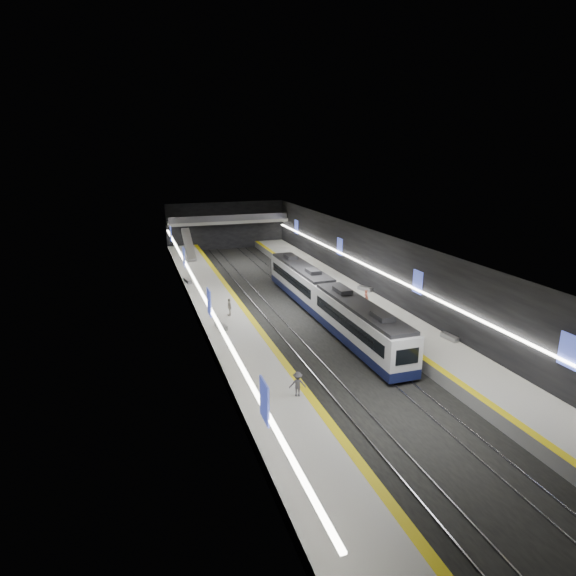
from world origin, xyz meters
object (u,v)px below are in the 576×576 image
object	(u,v)px
passenger_left_a	(229,307)
passenger_left_b	(298,384)
bench_right_far	(365,289)
bench_left_far	(188,281)
escalator	(189,244)
bench_left_near	(221,326)
bench_right_near	(450,337)
passenger_right_a	(366,298)
train	(326,299)

from	to	relation	value
passenger_left_a	passenger_left_b	xyz separation A→B (m)	(1.05, -17.04, -0.02)
bench_right_far	passenger_left_a	xyz separation A→B (m)	(-16.47, -3.54, 0.65)
bench_left_far	escalator	bearing A→B (deg)	71.88
escalator	bench_left_near	distance (m)	31.29
bench_left_far	bench_right_near	distance (m)	31.65
bench_right_far	passenger_left_b	distance (m)	25.72
bench_left_near	passenger_right_a	world-z (taller)	passenger_right_a
train	bench_left_near	xyz separation A→B (m)	(-11.04, -1.77, -0.98)
passenger_right_a	passenger_left_a	world-z (taller)	passenger_right_a
escalator	bench_left_far	world-z (taller)	escalator
train	passenger_left_b	size ratio (longest dim) A/B	17.68
escalator	passenger_left_a	world-z (taller)	escalator
escalator	passenger_right_a	bearing A→B (deg)	-64.35
passenger_left_a	bench_left_near	bearing A→B (deg)	-27.40
train	escalator	xyz separation A→B (m)	(-10.00, 29.45, 0.70)
bench_left_far	passenger_right_a	world-z (taller)	passenger_right_a
passenger_right_a	passenger_left_b	xyz separation A→B (m)	(-12.84, -15.29, -0.05)
passenger_left_b	bench_left_far	bearing A→B (deg)	-71.13
escalator	passenger_right_a	world-z (taller)	escalator
bench_left_near	bench_left_far	xyz separation A→B (m)	(-0.96, 16.58, 0.01)
bench_left_far	passenger_left_b	xyz separation A→B (m)	(3.45, -30.40, 0.63)
bench_left_far	passenger_left_b	distance (m)	30.60
bench_right_far	passenger_right_a	distance (m)	5.93
train	bench_left_far	world-z (taller)	train
bench_right_near	bench_left_near	bearing A→B (deg)	146.64
escalator	bench_right_near	bearing A→B (deg)	-66.95
passenger_left_a	bench_left_far	bearing A→B (deg)	-173.05
bench_left_near	bench_left_far	distance (m)	16.61
train	bench_right_far	size ratio (longest dim) A/B	16.26
passenger_left_b	escalator	bearing A→B (deg)	-75.76
train	bench_right_near	size ratio (longest dim) A/B	17.10
passenger_right_a	passenger_left_a	xyz separation A→B (m)	(-13.89, 1.75, -0.02)
escalator	bench_right_far	size ratio (longest dim) A/B	4.33
bench_right_near	passenger_left_b	world-z (taller)	passenger_left_b
train	bench_left_far	distance (m)	19.08
bench_right_near	bench_left_far	bearing A→B (deg)	119.37
train	bench_right_far	xyz separation A→B (m)	(6.87, 4.98, -0.97)
bench_right_near	passenger_left_a	xyz separation A→B (m)	(-16.59, 11.95, 0.66)
passenger_left_b	bench_right_near	bearing A→B (deg)	-149.49
bench_left_near	bench_right_far	size ratio (longest dim) A/B	0.95
train	passenger_left_a	xyz separation A→B (m)	(-9.59, 1.44, -0.32)
passenger_right_a	passenger_left_b	size ratio (longest dim) A/B	1.06
train	bench_right_near	world-z (taller)	train
train	passenger_left_a	distance (m)	9.71
escalator	bench_left_far	distance (m)	14.87
bench_right_near	passenger_right_a	size ratio (longest dim) A/B	0.98
bench_right_near	passenger_right_a	xyz separation A→B (m)	(-2.71, 10.20, 0.68)
train	bench_right_near	bearing A→B (deg)	-56.33
passenger_left_a	bench_right_near	bearing A→B (deg)	50.98
bench_right_near	passenger_left_b	bearing A→B (deg)	-169.41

